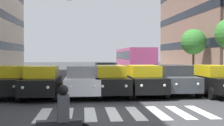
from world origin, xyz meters
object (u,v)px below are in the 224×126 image
car_2 (144,80)px  car_6 (13,81)px  car_1 (174,79)px  car_5 (42,81)px  car_row2_0 (106,73)px  car_4 (82,81)px  street_tree_2 (193,42)px  car_0 (215,80)px  car_3 (110,80)px  motorcycle_with_rider (60,122)px  bus_behind_traffic (134,59)px

car_2 → car_6: size_ratio=1.00×
car_1 → car_5: (7.55, 0.69, 0.00)m
car_1 → car_row2_0: same height
car_4 → street_tree_2: 14.49m
car_0 → car_1: bearing=-20.5°
car_6 → car_row2_0: size_ratio=1.00×
car_0 → car_3: size_ratio=1.00×
street_tree_2 → car_1: bearing=62.7°
car_2 → motorcycle_with_rider: bearing=66.3°
car_1 → car_4: bearing=5.7°
motorcycle_with_rider → street_tree_2: (-10.75, -18.88, 2.89)m
car_6 → street_tree_2: 17.21m
bus_behind_traffic → street_tree_2: (-4.85, 4.19, 1.67)m
car_2 → bus_behind_traffic: bus_behind_traffic is taller
car_0 → car_6: size_ratio=1.00×
car_5 → car_0: bearing=179.3°
motorcycle_with_rider → car_6: bearing=-70.5°
car_0 → car_5: size_ratio=1.00×
car_5 → car_row2_0: size_ratio=1.00×
street_tree_2 → car_4: bearing=44.1°
car_2 → car_3: bearing=1.9°
car_4 → car_row2_0: size_ratio=1.00×
bus_behind_traffic → motorcycle_with_rider: size_ratio=6.18×
motorcycle_with_rider → car_1: bearing=-121.8°
car_5 → car_row2_0: bearing=-118.1°
car_1 → car_5: size_ratio=1.00×
car_6 → street_tree_2: size_ratio=0.97×
car_6 → car_2: bearing=178.5°
car_0 → car_2: size_ratio=1.00×
car_0 → car_4: (7.54, -0.27, 0.00)m
car_0 → car_1: 2.31m
car_3 → car_6: same height
car_3 → bus_behind_traffic: size_ratio=0.42×
car_1 → car_row2_0: bearing=-63.0°
car_4 → car_row2_0: 7.65m
car_row2_0 → street_tree_2: (-8.35, -2.50, 2.65)m
car_0 → street_tree_2: bearing=-104.8°
car_3 → street_tree_2: 13.38m
car_1 → car_4: same height
car_6 → bus_behind_traffic: bearing=-123.7°
car_4 → bus_behind_traffic: bus_behind_traffic is taller
bus_behind_traffic → motorcycle_with_rider: bearing=75.7°
street_tree_2 → motorcycle_with_rider: bearing=60.4°
car_0 → street_tree_2: (-2.69, -10.19, 2.65)m
car_2 → car_row2_0: (1.60, -7.28, 0.00)m
car_0 → car_1: same height
car_5 → car_6: size_ratio=1.00×
car_4 → car_2: bearing=-177.7°
motorcycle_with_rider → street_tree_2: street_tree_2 is taller
motorcycle_with_rider → car_5: bearing=-79.4°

